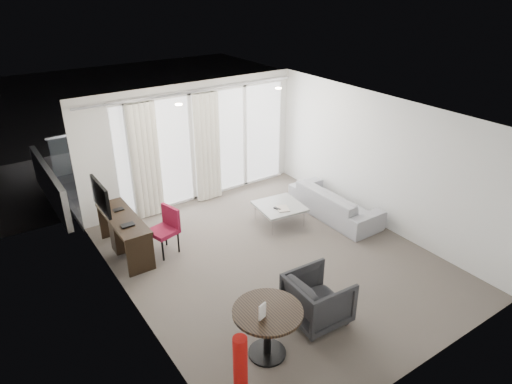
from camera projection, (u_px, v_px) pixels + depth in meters
floor at (275, 260)px, 8.09m from camera, size 5.00×6.00×0.00m
ceiling at (278, 118)px, 6.96m from camera, size 5.00×6.00×0.00m
wall_left at (130, 239)px, 6.26m from camera, size 0.00×6.00×2.60m
wall_right at (380, 162)px, 8.79m from camera, size 0.00×6.00×2.60m
wall_front at (430, 288)px, 5.29m from camera, size 5.00×0.00×2.60m
window_panel at (206, 145)px, 9.94m from camera, size 4.00×0.02×2.38m
window_frame at (206, 145)px, 9.93m from camera, size 4.10×0.06×2.44m
curtain_left at (146, 162)px, 9.08m from camera, size 0.60×0.20×2.38m
curtain_right at (208, 148)px, 9.79m from camera, size 0.60×0.20×2.38m
curtain_track at (194, 91)px, 9.12m from camera, size 4.80×0.04×0.04m
downlight_a at (179, 104)px, 7.70m from camera, size 0.12×0.12×0.02m
downlight_b at (278, 88)px, 8.76m from camera, size 0.12×0.12×0.02m
desk at (125, 235)px, 8.14m from camera, size 0.49×1.57×0.74m
tv at (100, 196)px, 7.34m from camera, size 0.05×0.80×0.50m
desk_chair at (163, 232)px, 8.12m from camera, size 0.57×0.55×0.87m
round_table at (267, 332)px, 5.95m from camera, size 1.05×1.05×0.73m
menu_card at (262, 319)px, 5.67m from camera, size 0.12×0.05×0.22m
red_lamp at (241, 382)px, 4.91m from camera, size 0.33×0.33×1.25m
tub_armchair at (318, 299)px, 6.56m from camera, size 0.86×0.84×0.75m
coffee_table at (279, 214)px, 9.21m from camera, size 0.97×0.97×0.39m
remote at (277, 211)px, 9.00m from camera, size 0.10×0.18×0.02m
magazine at (283, 210)px, 9.00m from camera, size 0.33×0.37×0.02m
sofa at (335, 202)px, 9.44m from camera, size 0.81×2.08×0.61m
terrace_slab at (180, 175)px, 11.62m from camera, size 5.60×3.00×0.12m
rattan_chair_a at (214, 158)px, 11.42m from camera, size 0.65×0.65×0.81m
rattan_chair_b at (250, 148)px, 12.00m from camera, size 0.73×0.73×0.86m
rattan_table at (232, 160)px, 11.79m from camera, size 0.46×0.46×0.45m
balustrade at (155, 138)px, 12.45m from camera, size 5.50×0.06×1.05m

